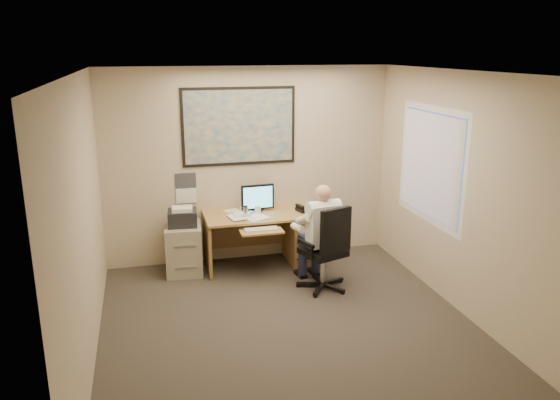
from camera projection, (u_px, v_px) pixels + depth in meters
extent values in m
cube|color=#37302A|center=(292.00, 331.00, 5.85)|extent=(4.00, 4.50, 0.00)
cube|color=white|center=(293.00, 73.00, 5.12)|extent=(4.00, 4.50, 0.00)
cube|color=beige|center=(249.00, 165.00, 7.58)|extent=(4.00, 0.00, 2.70)
cube|color=beige|center=(389.00, 311.00, 3.39)|extent=(4.00, 0.00, 2.70)
cube|color=beige|center=(83.00, 226.00, 5.01)|extent=(0.00, 4.50, 2.70)
cube|color=beige|center=(468.00, 197.00, 5.96)|extent=(0.00, 4.50, 2.70)
cube|color=#B1874B|center=(263.00, 215.00, 7.43)|extent=(1.60, 0.75, 0.03)
cube|color=olive|center=(304.00, 237.00, 7.67)|extent=(0.45, 0.70, 0.70)
cube|color=olive|center=(207.00, 245.00, 7.34)|extent=(0.04, 0.70, 0.70)
cube|color=olive|center=(258.00, 227.00, 7.83)|extent=(1.55, 0.03, 0.55)
cylinder|color=black|center=(257.00, 210.00, 7.55)|extent=(0.18, 0.18, 0.02)
cube|color=black|center=(258.00, 197.00, 7.48)|extent=(0.46, 0.07, 0.35)
cube|color=#53BFE2|center=(258.00, 197.00, 7.46)|extent=(0.41, 0.03, 0.30)
cube|color=#B1874B|center=(261.00, 231.00, 7.00)|extent=(0.55, 0.30, 0.02)
cube|color=beige|center=(261.00, 229.00, 6.99)|extent=(0.43, 0.14, 0.02)
cube|color=black|center=(305.00, 209.00, 7.54)|extent=(0.25, 0.24, 0.05)
cylinder|color=silver|center=(246.00, 212.00, 7.24)|extent=(0.07, 0.07, 0.15)
cylinder|color=white|center=(258.00, 210.00, 7.43)|extent=(0.08, 0.08, 0.10)
cube|color=white|center=(231.00, 215.00, 7.31)|extent=(0.60, 0.56, 0.02)
cube|color=#1E4C93|center=(239.00, 126.00, 7.39)|extent=(1.56, 0.03, 1.06)
cube|color=white|center=(186.00, 188.00, 7.44)|extent=(0.28, 0.01, 0.42)
cube|color=#A29A82|center=(184.00, 249.00, 7.31)|extent=(0.52, 0.60, 0.66)
cube|color=black|center=(183.00, 218.00, 7.19)|extent=(0.40, 0.36, 0.21)
cube|color=white|center=(182.00, 209.00, 7.14)|extent=(0.28, 0.23, 0.05)
cylinder|color=silver|center=(323.00, 269.00, 6.84)|extent=(0.06, 0.06, 0.41)
cube|color=black|center=(323.00, 252.00, 6.78)|extent=(0.60, 0.60, 0.07)
cube|color=black|center=(323.00, 232.00, 6.47)|extent=(0.43, 0.20, 0.56)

